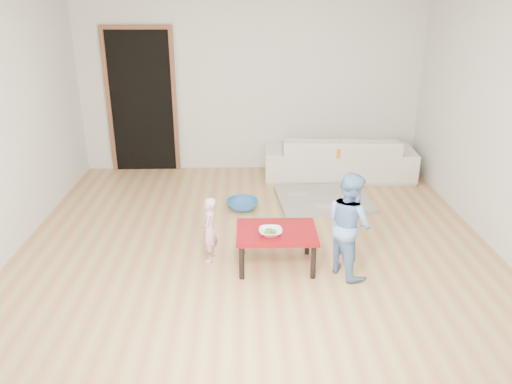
{
  "coord_description": "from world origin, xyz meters",
  "views": [
    {
      "loc": [
        -0.13,
        -4.85,
        2.48
      ],
      "look_at": [
        0.0,
        -0.2,
        0.65
      ],
      "focal_mm": 35.0,
      "sensor_mm": 36.0,
      "label": 1
    }
  ],
  "objects_px": {
    "child_pink": "(209,230)",
    "child_blue": "(349,224)",
    "sofa": "(339,156)",
    "basin": "(242,205)",
    "red_table": "(276,248)",
    "bowl": "(271,232)"
  },
  "relations": [
    {
      "from": "child_pink",
      "to": "basin",
      "type": "distance_m",
      "value": 1.34
    },
    {
      "from": "sofa",
      "to": "red_table",
      "type": "height_order",
      "value": "sofa"
    },
    {
      "from": "bowl",
      "to": "child_pink",
      "type": "relative_size",
      "value": 0.33
    },
    {
      "from": "bowl",
      "to": "child_pink",
      "type": "xyz_separation_m",
      "value": [
        -0.6,
        0.23,
        -0.08
      ]
    },
    {
      "from": "sofa",
      "to": "basin",
      "type": "xyz_separation_m",
      "value": [
        -1.41,
        -1.18,
        -0.25
      ]
    },
    {
      "from": "red_table",
      "to": "basin",
      "type": "xyz_separation_m",
      "value": [
        -0.33,
        1.41,
        -0.13
      ]
    },
    {
      "from": "child_pink",
      "to": "child_blue",
      "type": "bearing_deg",
      "value": 82.2
    },
    {
      "from": "sofa",
      "to": "bowl",
      "type": "relative_size",
      "value": 9.65
    },
    {
      "from": "sofa",
      "to": "child_pink",
      "type": "xyz_separation_m",
      "value": [
        -1.74,
        -2.45,
        0.02
      ]
    },
    {
      "from": "red_table",
      "to": "child_pink",
      "type": "xyz_separation_m",
      "value": [
        -0.66,
        0.14,
        0.14
      ]
    },
    {
      "from": "sofa",
      "to": "child_pink",
      "type": "distance_m",
      "value": 3.0
    },
    {
      "from": "bowl",
      "to": "basin",
      "type": "height_order",
      "value": "bowl"
    },
    {
      "from": "sofa",
      "to": "child_pink",
      "type": "height_order",
      "value": "child_pink"
    },
    {
      "from": "bowl",
      "to": "child_blue",
      "type": "xyz_separation_m",
      "value": [
        0.73,
        -0.05,
        0.09
      ]
    },
    {
      "from": "bowl",
      "to": "child_pink",
      "type": "distance_m",
      "value": 0.64
    },
    {
      "from": "red_table",
      "to": "child_pink",
      "type": "distance_m",
      "value": 0.69
    },
    {
      "from": "sofa",
      "to": "basin",
      "type": "relative_size",
      "value": 5.43
    },
    {
      "from": "sofa",
      "to": "basin",
      "type": "distance_m",
      "value": 1.86
    },
    {
      "from": "child_pink",
      "to": "child_blue",
      "type": "xyz_separation_m",
      "value": [
        1.32,
        -0.28,
        0.17
      ]
    },
    {
      "from": "sofa",
      "to": "child_pink",
      "type": "relative_size",
      "value": 3.2
    },
    {
      "from": "red_table",
      "to": "child_blue",
      "type": "xyz_separation_m",
      "value": [
        0.66,
        -0.14,
        0.31
      ]
    },
    {
      "from": "child_blue",
      "to": "red_table",
      "type": "bearing_deg",
      "value": 49.23
    }
  ]
}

